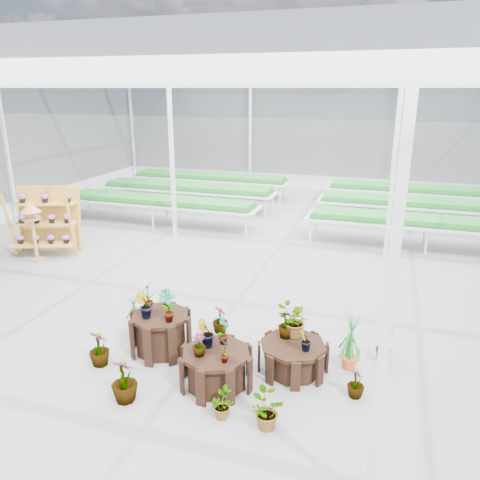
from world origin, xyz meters
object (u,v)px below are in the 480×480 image
(plinth_mid, at_px, (216,368))
(plinth_tall, at_px, (161,333))
(shelf_rack, at_px, (45,222))
(bird_table, at_px, (34,232))
(plinth_low, at_px, (293,357))

(plinth_mid, bearing_deg, plinth_tall, 153.43)
(plinth_tall, relative_size, plinth_mid, 0.94)
(shelf_rack, distance_m, bird_table, 0.57)
(plinth_tall, height_order, bird_table, bird_table)
(plinth_tall, xyz_separation_m, bird_table, (-4.99, 2.92, 0.42))
(shelf_rack, xyz_separation_m, bird_table, (0.09, -0.55, -0.12))
(plinth_mid, bearing_deg, shelf_rack, 147.04)
(plinth_tall, relative_size, shelf_rack, 0.56)
(plinth_low, bearing_deg, plinth_tall, -177.40)
(plinth_tall, xyz_separation_m, plinth_low, (2.20, 0.10, -0.10))
(shelf_rack, bearing_deg, bird_table, -100.30)
(plinth_mid, height_order, plinth_low, plinth_mid)
(bird_table, bearing_deg, plinth_mid, -47.41)
(plinth_mid, bearing_deg, plinth_low, 34.99)
(shelf_rack, relative_size, bird_table, 1.16)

